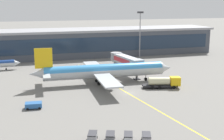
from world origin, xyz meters
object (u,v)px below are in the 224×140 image
object	(u,v)px
fuel_tanker	(164,82)
baggage_cart_2	(128,137)
pushback_tug	(34,105)
main_airliner	(104,71)
baggage_cart_0	(92,136)
baggage_cart_3	(146,138)
baggage_cart_1	(110,137)

from	to	relation	value
fuel_tanker	baggage_cart_2	bearing A→B (deg)	-126.36
pushback_tug	main_airliner	bearing A→B (deg)	37.80
main_airliner	baggage_cart_0	xyz separation A→B (m)	(-12.54, -37.29, -3.13)
main_airliner	baggage_cart_0	size ratio (longest dim) A/B	14.65
baggage_cart_0	baggage_cart_3	world-z (taller)	same
baggage_cart_3	main_airliner	bearing A→B (deg)	85.04
fuel_tanker	baggage_cart_0	size ratio (longest dim) A/B	3.67
fuel_tanker	baggage_cart_1	size ratio (longest dim) A/B	3.67
main_airliner	baggage_cart_2	world-z (taller)	main_airliner
fuel_tanker	baggage_cart_2	size ratio (longest dim) A/B	3.67
pushback_tug	baggage_cart_3	bearing A→B (deg)	-52.75
baggage_cart_1	baggage_cart_2	distance (m)	3.20
main_airliner	baggage_cart_2	size ratio (longest dim) A/B	14.65
baggage_cart_2	baggage_cart_3	distance (m)	3.20
pushback_tug	baggage_cart_2	distance (m)	27.28
main_airliner	fuel_tanker	world-z (taller)	main_airliner
fuel_tanker	pushback_tug	world-z (taller)	fuel_tanker
baggage_cart_0	baggage_cart_1	xyz separation A→B (m)	(3.00, -1.10, 0.00)
baggage_cart_2	main_airliner	bearing A→B (deg)	80.61
fuel_tanker	baggage_cart_2	world-z (taller)	fuel_tanker
baggage_cart_1	baggage_cart_3	xyz separation A→B (m)	(6.01, -2.21, 0.00)
main_airliner	baggage_cart_0	bearing A→B (deg)	-108.58
main_airliner	baggage_cart_3	bearing A→B (deg)	-94.96
baggage_cart_0	baggage_cart_1	distance (m)	3.20
pushback_tug	baggage_cart_2	xyz separation A→B (m)	(15.10, -22.71, -0.07)
pushback_tug	baggage_cart_1	world-z (taller)	baggage_cart_1
pushback_tug	baggage_cart_2	size ratio (longest dim) A/B	1.32
baggage_cart_0	main_airliner	bearing A→B (deg)	71.42
fuel_tanker	baggage_cart_0	xyz separation A→B (m)	(-27.71, -27.27, -0.96)
baggage_cart_1	baggage_cart_3	world-z (taller)	same
fuel_tanker	baggage_cart_3	xyz separation A→B (m)	(-18.70, -30.58, -0.96)
fuel_tanker	baggage_cart_1	xyz separation A→B (m)	(-24.71, -28.38, -0.96)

